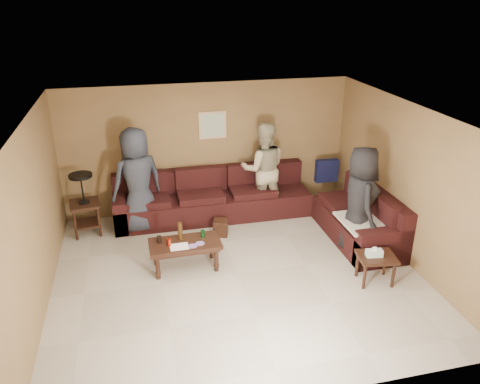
{
  "coord_description": "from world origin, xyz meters",
  "views": [
    {
      "loc": [
        -1.36,
        -5.99,
        4.07
      ],
      "look_at": [
        0.25,
        0.85,
        1.0
      ],
      "focal_mm": 35.0,
      "sensor_mm": 36.0,
      "label": 1
    }
  ],
  "objects": [
    {
      "name": "person_middle",
      "position": [
        0.98,
        2.03,
        0.91
      ],
      "size": [
        0.97,
        0.8,
        1.81
      ],
      "primitive_type": "imported",
      "rotation": [
        0.0,
        0.0,
        3.0
      ],
      "color": "tan",
      "rests_on": "ground"
    },
    {
      "name": "person_left",
      "position": [
        -1.38,
        1.86,
        0.96
      ],
      "size": [
        1.1,
        0.93,
        1.91
      ],
      "primitive_type": "imported",
      "rotation": [
        0.0,
        0.0,
        3.55
      ],
      "color": "#282D38",
      "rests_on": "ground"
    },
    {
      "name": "waste_bin",
      "position": [
        -0.0,
        1.29,
        0.15
      ],
      "size": [
        0.31,
        0.31,
        0.3
      ],
      "primitive_type": "cube",
      "rotation": [
        0.0,
        0.0,
        -0.3
      ],
      "color": "black",
      "rests_on": "ground"
    },
    {
      "name": "wall_art",
      "position": [
        0.1,
        2.48,
        1.7
      ],
      "size": [
        0.52,
        0.04,
        0.52
      ],
      "color": "tan",
      "rests_on": "ground"
    },
    {
      "name": "end_table_left",
      "position": [
        -2.32,
        1.91,
        0.6
      ],
      "size": [
        0.56,
        0.56,
        1.14
      ],
      "rotation": [
        0.0,
        0.0,
        0.12
      ],
      "color": "black",
      "rests_on": "ground"
    },
    {
      "name": "coffee_table",
      "position": [
        -0.75,
        0.36,
        0.39
      ],
      "size": [
        1.11,
        0.57,
        0.74
      ],
      "rotation": [
        0.0,
        0.0,
        0.01
      ],
      "color": "black",
      "rests_on": "ground"
    },
    {
      "name": "person_right",
      "position": [
        2.1,
        0.26,
        0.91
      ],
      "size": [
        0.69,
        0.96,
        1.82
      ],
      "primitive_type": "imported",
      "rotation": [
        0.0,
        0.0,
        1.45
      ],
      "color": "black",
      "rests_on": "ground"
    },
    {
      "name": "side_table_right",
      "position": [
        1.96,
        -0.67,
        0.39
      ],
      "size": [
        0.6,
        0.51,
        0.59
      ],
      "rotation": [
        0.0,
        0.0,
        -0.14
      ],
      "color": "black",
      "rests_on": "ground"
    },
    {
      "name": "room",
      "position": [
        0.0,
        0.0,
        1.66
      ],
      "size": [
        5.6,
        5.5,
        2.5
      ],
      "color": "#B3A997",
      "rests_on": "ground"
    },
    {
      "name": "sectional_sofa",
      "position": [
        0.81,
        1.52,
        0.33
      ],
      "size": [
        4.65,
        2.9,
        0.97
      ],
      "color": "black",
      "rests_on": "ground"
    }
  ]
}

